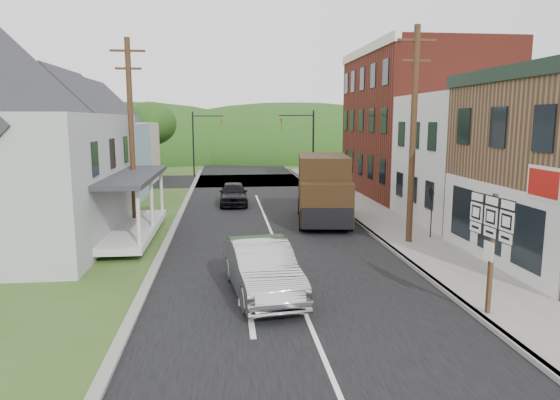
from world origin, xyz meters
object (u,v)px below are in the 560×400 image
object	(u,v)px
route_sign_cluster	(491,237)
delivery_van	(323,189)
dark_sedan	(233,194)
warning_sign	(431,204)
silver_sedan	(262,269)

from	to	relation	value
route_sign_cluster	delivery_van	bearing A→B (deg)	93.13
dark_sedan	warning_sign	distance (m)	13.28
silver_sedan	route_sign_cluster	xyz separation A→B (m)	(5.82, -2.50, 1.43)
dark_sedan	route_sign_cluster	xyz separation A→B (m)	(6.38, -18.75, 1.53)
silver_sedan	route_sign_cluster	size ratio (longest dim) A/B	1.53
route_sign_cluster	silver_sedan	bearing A→B (deg)	151.76
silver_sedan	dark_sedan	world-z (taller)	silver_sedan
dark_sedan	warning_sign	xyz separation A→B (m)	(8.40, -10.24, 0.91)
dark_sedan	delivery_van	xyz separation A→B (m)	(4.52, -5.77, 1.02)
route_sign_cluster	warning_sign	world-z (taller)	route_sign_cluster
dark_sedan	route_sign_cluster	world-z (taller)	route_sign_cluster
silver_sedan	warning_sign	xyz separation A→B (m)	(7.84, 6.01, 0.81)
dark_sedan	delivery_van	distance (m)	7.40
delivery_van	warning_sign	world-z (taller)	delivery_van
delivery_van	route_sign_cluster	bearing A→B (deg)	-74.19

